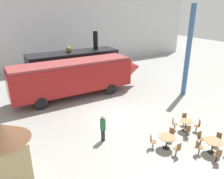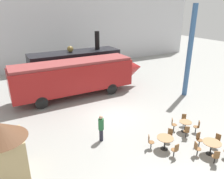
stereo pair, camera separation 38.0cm
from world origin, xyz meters
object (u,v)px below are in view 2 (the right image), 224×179
(steam_locomotive, at_px, (76,64))
(ticket_kiosk, at_px, (3,148))
(cafe_table_near, at_px, (212,144))
(streamlined_locomotive, at_px, (82,75))
(cafe_table_mid, at_px, (165,140))
(cafe_table_far, at_px, (185,124))
(visitor_person, at_px, (101,127))
(cafe_chair_0, at_px, (216,156))

(steam_locomotive, bearing_deg, ticket_kiosk, -123.76)
(cafe_table_near, height_order, ticket_kiosk, ticket_kiosk)
(streamlined_locomotive, xyz_separation_m, cafe_table_near, (3.04, -11.65, -1.31))
(steam_locomotive, xyz_separation_m, cafe_table_mid, (0.42, -13.47, -1.46))
(streamlined_locomotive, relative_size, cafe_table_far, 16.18)
(cafe_table_mid, distance_m, cafe_table_far, 2.56)
(cafe_table_near, bearing_deg, cafe_table_mid, 140.45)
(steam_locomotive, xyz_separation_m, visitor_person, (-2.42, -10.94, -1.14))
(streamlined_locomotive, relative_size, cafe_table_mid, 13.25)
(ticket_kiosk, bearing_deg, cafe_chair_0, -23.83)
(cafe_table_near, xyz_separation_m, cafe_chair_0, (-0.53, -0.69, -0.13))
(steam_locomotive, relative_size, cafe_table_near, 9.37)
(ticket_kiosk, bearing_deg, cafe_table_near, -19.30)
(cafe_table_mid, xyz_separation_m, ticket_kiosk, (-8.13, 1.93, 1.05))
(steam_locomotive, bearing_deg, cafe_table_near, -81.12)
(visitor_person, bearing_deg, cafe_table_far, -18.21)
(cafe_table_far, distance_m, visitor_person, 5.57)
(steam_locomotive, height_order, cafe_table_near, steam_locomotive)
(steam_locomotive, xyz_separation_m, ticket_kiosk, (-7.72, -11.54, -0.41))
(streamlined_locomotive, relative_size, ticket_kiosk, 4.23)
(steam_locomotive, distance_m, cafe_chair_0, 15.94)
(cafe_table_far, height_order, ticket_kiosk, ticket_kiosk)
(steam_locomotive, distance_m, streamlined_locomotive, 3.49)
(cafe_table_mid, bearing_deg, cafe_table_far, 18.10)
(cafe_table_mid, bearing_deg, visitor_person, 138.27)
(streamlined_locomotive, distance_m, cafe_table_far, 10.00)
(cafe_table_mid, height_order, cafe_chair_0, cafe_chair_0)
(streamlined_locomotive, height_order, cafe_table_far, streamlined_locomotive)
(streamlined_locomotive, xyz_separation_m, cafe_table_mid, (1.10, -10.04, -1.33))
(cafe_chair_0, height_order, visitor_person, visitor_person)
(cafe_chair_0, bearing_deg, cafe_table_mid, 69.00)
(cafe_chair_0, bearing_deg, cafe_table_near, 0.00)
(steam_locomotive, bearing_deg, cafe_table_far, -77.31)
(ticket_kiosk, bearing_deg, streamlined_locomotive, 49.08)
(cafe_table_near, xyz_separation_m, visitor_person, (-4.78, 4.13, 0.30))
(steam_locomotive, xyz_separation_m, cafe_chair_0, (1.83, -15.76, -1.57))
(cafe_table_near, height_order, visitor_person, visitor_person)
(cafe_table_near, relative_size, cafe_table_mid, 1.03)
(cafe_table_mid, bearing_deg, cafe_table_near, -39.55)
(steam_locomotive, distance_m, cafe_table_mid, 13.56)
(cafe_table_far, distance_m, cafe_chair_0, 3.25)
(cafe_table_mid, bearing_deg, cafe_chair_0, -58.33)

